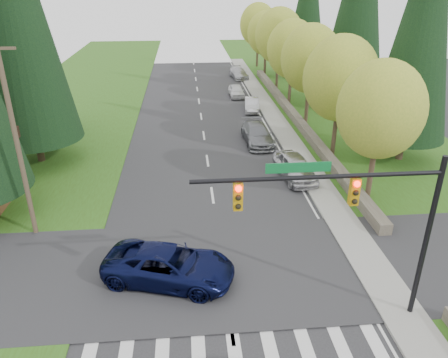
{
  "coord_description": "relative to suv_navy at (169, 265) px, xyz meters",
  "views": [
    {
      "loc": [
        -1.42,
        -8.32,
        12.31
      ],
      "look_at": [
        0.39,
        11.83,
        2.8
      ],
      "focal_mm": 35.0,
      "sensor_mm": 36.0,
      "label": 1
    }
  ],
  "objects": [
    {
      "name": "grass_east",
      "position": [
        15.4,
        12.55,
        -0.76
      ],
      "size": [
        14.0,
        110.0,
        0.06
      ],
      "primitive_type": "cube",
      "color": "#315216",
      "rests_on": "ground"
    },
    {
      "name": "grass_west",
      "position": [
        -10.6,
        12.55,
        -0.76
      ],
      "size": [
        14.0,
        110.0,
        0.06
      ],
      "primitive_type": "cube",
      "color": "#315216",
      "rests_on": "ground"
    },
    {
      "name": "cross_street",
      "position": [
        2.4,
        0.55,
        -0.79
      ],
      "size": [
        120.0,
        8.0,
        0.1
      ],
      "primitive_type": "cube",
      "color": "#28282B",
      "rests_on": "ground"
    },
    {
      "name": "sidewalk_east",
      "position": [
        9.3,
        14.55,
        -0.73
      ],
      "size": [
        1.8,
        80.0,
        0.13
      ],
      "primitive_type": "cube",
      "color": "gray",
      "rests_on": "ground"
    },
    {
      "name": "curb_east",
      "position": [
        8.45,
        14.55,
        -0.73
      ],
      "size": [
        0.2,
        80.0,
        0.13
      ],
      "primitive_type": "cube",
      "color": "gray",
      "rests_on": "ground"
    },
    {
      "name": "stone_wall_north",
      "position": [
        11.0,
        22.55,
        -0.44
      ],
      "size": [
        0.7,
        40.0,
        0.7
      ],
      "primitive_type": "cube",
      "color": "#4C4438",
      "rests_on": "ground"
    },
    {
      "name": "traffic_signal",
      "position": [
        6.77,
        -2.96,
        4.19
      ],
      "size": [
        8.7,
        0.37,
        6.8
      ],
      "color": "black",
      "rests_on": "ground"
    },
    {
      "name": "utility_pole",
      "position": [
        -7.1,
        4.55,
        4.35
      ],
      "size": [
        1.6,
        0.24,
        10.0
      ],
      "color": "#473828",
      "rests_on": "ground"
    },
    {
      "name": "decid_tree_0",
      "position": [
        11.6,
        6.55,
        4.8
      ],
      "size": [
        4.8,
        4.8,
        8.37
      ],
      "color": "#38281C",
      "rests_on": "ground"
    },
    {
      "name": "decid_tree_1",
      "position": [
        11.7,
        13.55,
        5.0
      ],
      "size": [
        5.2,
        5.2,
        8.8
      ],
      "color": "#38281C",
      "rests_on": "ground"
    },
    {
      "name": "decid_tree_2",
      "position": [
        11.5,
        20.55,
        5.13
      ],
      "size": [
        5.0,
        5.0,
        8.82
      ],
      "color": "#38281C",
      "rests_on": "ground"
    },
    {
      "name": "decid_tree_3",
      "position": [
        11.6,
        27.55,
        4.87
      ],
      "size": [
        5.0,
        5.0,
        8.55
      ],
      "color": "#38281C",
      "rests_on": "ground"
    },
    {
      "name": "decid_tree_4",
      "position": [
        11.7,
        34.55,
        5.27
      ],
      "size": [
        5.4,
        5.4,
        9.18
      ],
      "color": "#38281C",
      "rests_on": "ground"
    },
    {
      "name": "decid_tree_5",
      "position": [
        11.5,
        41.55,
        4.74
      ],
      "size": [
        4.8,
        4.8,
        8.3
      ],
      "color": "#38281C",
      "rests_on": "ground"
    },
    {
      "name": "decid_tree_6",
      "position": [
        11.6,
        48.55,
        5.07
      ],
      "size": [
        5.2,
        5.2,
        8.86
      ],
      "color": "#38281C",
      "rests_on": "ground"
    },
    {
      "name": "conifer_w_e",
      "position": [
        -11.6,
        20.55,
        9.5
      ],
      "size": [
        5.78,
        5.78,
        18.8
      ],
      "color": "#38281C",
      "rests_on": "ground"
    },
    {
      "name": "conifer_e_a",
      "position": [
        16.4,
        12.55,
        9.0
      ],
      "size": [
        5.44,
        5.44,
        17.8
      ],
      "color": "#38281C",
      "rests_on": "ground"
    },
    {
      "name": "conifer_e_c",
      "position": [
        16.4,
        40.55,
        8.49
      ],
      "size": [
        5.1,
        5.1,
        16.8
      ],
      "color": "#38281C",
      "rests_on": "ground"
    },
    {
      "name": "suv_navy",
      "position": [
        0.0,
        0.0,
        0.0
      ],
      "size": [
        6.23,
        4.17,
        1.59
      ],
      "primitive_type": "imported",
      "rotation": [
        0.0,
        0.0,
        1.28
      ],
      "color": "#0A0F35",
      "rests_on": "ground"
    },
    {
      "name": "parked_car_a",
      "position": [
        8.0,
        10.05,
        0.0
      ],
      "size": [
        2.46,
        4.88,
        1.59
      ],
      "primitive_type": "imported",
      "rotation": [
        0.0,
        0.0,
        0.13
      ],
      "color": "#B4B4B9",
      "rests_on": "ground"
    },
    {
      "name": "parked_car_b",
      "position": [
        6.6,
        16.85,
        -0.04
      ],
      "size": [
        2.29,
        5.26,
        1.5
      ],
      "primitive_type": "imported",
      "rotation": [
        0.0,
        0.0,
        0.04
      ],
      "color": "slate",
      "rests_on": "ground"
    },
    {
      "name": "parked_car_c",
      "position": [
        7.49,
        25.96,
        -0.16
      ],
      "size": [
        1.79,
        4.0,
        1.27
      ],
      "primitive_type": "imported",
      "rotation": [
        0.0,
        0.0,
        -0.12
      ],
      "color": "#B1B1B6",
      "rests_on": "ground"
    },
    {
      "name": "parked_car_d",
      "position": [
        6.6,
        31.59,
        -0.15
      ],
      "size": [
        1.63,
        3.82,
        1.29
      ],
      "primitive_type": "imported",
      "rotation": [
        0.0,
        0.0,
        0.03
      ],
      "color": "silver",
      "rests_on": "ground"
    },
    {
      "name": "parked_car_e",
      "position": [
        8.0,
        40.95,
        -0.14
      ],
      "size": [
        2.39,
        4.73,
        1.32
      ],
      "primitive_type": "imported",
      "rotation": [
        0.0,
        0.0,
        0.12
      ],
      "color": "#B2B3B7",
      "rests_on": "ground"
    }
  ]
}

